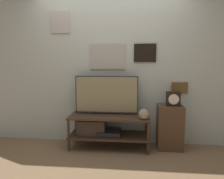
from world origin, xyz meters
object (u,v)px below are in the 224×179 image
object	(u,v)px
vase_tall_ceramic	(87,106)
mantel_clock	(173,99)
television	(106,95)
vase_round_glass	(144,114)

from	to	relation	value
vase_tall_ceramic	mantel_clock	xyz separation A→B (m)	(1.39, -0.16, 0.17)
television	vase_round_glass	xyz separation A→B (m)	(0.59, -0.28, -0.24)
television	vase_round_glass	world-z (taller)	television
vase_round_glass	vase_tall_ceramic	bearing A→B (deg)	158.13
mantel_clock	television	bearing A→B (deg)	176.53
television	vase_round_glass	distance (m)	0.70
vase_round_glass	vase_tall_ceramic	distance (m)	1.01
vase_round_glass	mantel_clock	distance (m)	0.54
vase_tall_ceramic	mantel_clock	distance (m)	1.41
television	mantel_clock	size ratio (longest dim) A/B	4.54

